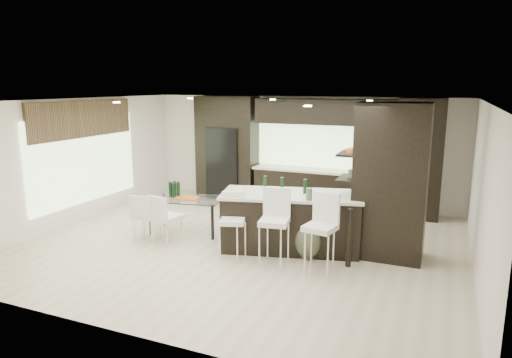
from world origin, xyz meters
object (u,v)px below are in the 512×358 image
at_px(bench, 312,240).
at_px(chair_end, 233,217).
at_px(stool_right, 320,242).
at_px(chair_near, 167,221).
at_px(stool_mid, 274,235).
at_px(chair_far, 147,219).
at_px(kitchen_island, 291,221).
at_px(stool_left, 233,233).
at_px(floor_vase, 308,224).
at_px(dining_table, 187,215).

height_order(bench, chair_end, chair_end).
bearing_deg(stool_right, chair_near, -173.45).
height_order(stool_mid, bench, stool_mid).
distance_m(chair_near, chair_end, 1.28).
bearing_deg(chair_far, stool_mid, -13.67).
distance_m(kitchen_island, stool_left, 1.15).
height_order(stool_right, chair_far, stool_right).
height_order(kitchen_island, bench, kitchen_island).
xyz_separation_m(bench, floor_vase, (0.01, -0.29, 0.39)).
bearing_deg(chair_end, stool_mid, -136.83).
height_order(kitchen_island, stool_right, kitchen_island).
bearing_deg(floor_vase, dining_table, 170.88).
distance_m(kitchen_island, chair_near, 2.36).
bearing_deg(kitchen_island, bench, -20.04).
relative_size(kitchen_island, chair_far, 2.92).
xyz_separation_m(bench, chair_end, (-1.65, 0.14, 0.19)).
xyz_separation_m(bench, chair_far, (-3.16, -0.59, 0.20)).
xyz_separation_m(stool_left, stool_mid, (0.78, -0.03, 0.06)).
bearing_deg(stool_right, stool_mid, -168.86).
distance_m(dining_table, chair_far, 0.87).
relative_size(kitchen_island, dining_table, 1.72).
xyz_separation_m(stool_left, chair_far, (-1.95, 0.22, -0.03)).
height_order(bench, floor_vase, floor_vase).
xyz_separation_m(stool_mid, chair_end, (-1.22, 0.97, -0.10)).
relative_size(stool_mid, chair_far, 1.21).
height_order(dining_table, chair_far, chair_far).
relative_size(stool_mid, floor_vase, 0.84).
height_order(stool_left, chair_end, stool_left).
height_order(kitchen_island, stool_mid, kitchen_island).
bearing_deg(stool_mid, chair_far, 165.81).
bearing_deg(kitchen_island, chair_end, 161.30).
bearing_deg(stool_left, kitchen_island, 28.46).
bearing_deg(floor_vase, bench, 91.14).
bearing_deg(chair_end, floor_vase, -112.97).
bearing_deg(stool_mid, stool_right, -8.92).
relative_size(dining_table, chair_end, 1.72).
relative_size(chair_near, chair_far, 1.03).
xyz_separation_m(bench, dining_table, (-2.70, 0.14, 0.12)).
relative_size(bench, dining_table, 0.84).
relative_size(stool_right, floor_vase, 0.83).
bearing_deg(chair_end, stool_left, -163.15).
xyz_separation_m(floor_vase, chair_end, (-1.65, 0.43, -0.20)).
bearing_deg(chair_end, dining_table, 81.74).
height_order(bench, dining_table, dining_table).
bearing_deg(stool_right, bench, 123.91).
relative_size(chair_near, chair_end, 1.04).
xyz_separation_m(kitchen_island, stool_mid, (0.00, -0.88, -0.00)).
height_order(stool_left, dining_table, stool_left).
distance_m(stool_right, bench, 0.95).
bearing_deg(stool_right, chair_end, 165.05).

